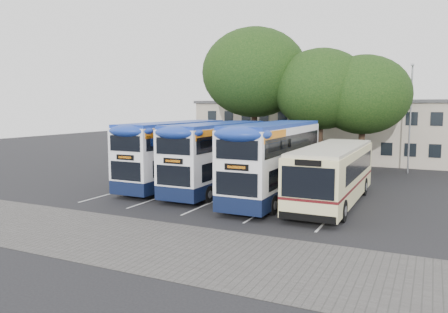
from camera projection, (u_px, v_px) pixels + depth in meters
ground at (252, 221)px, 21.32m from camera, size 120.00×120.00×0.00m
paving_strip at (160, 245)px, 17.70m from camera, size 40.00×6.00×0.01m
bay_lines at (227, 196)px, 27.41m from camera, size 14.12×11.00×0.01m
depot_building at (350, 130)px, 45.13m from camera, size 32.40×8.40×6.20m
lamp_post at (410, 113)px, 36.04m from camera, size 0.25×1.05×9.06m
tree_left at (255, 73)px, 38.80m from camera, size 9.32×9.32×12.54m
tree_mid at (321, 89)px, 36.31m from camera, size 7.91×7.91×10.38m
tree_right at (363, 95)px, 35.32m from camera, size 7.53×7.53×9.73m
bus_dd_left at (175, 151)px, 30.56m from camera, size 2.62×10.83×4.51m
bus_dd_mid at (217, 154)px, 28.86m from camera, size 2.62×10.81×4.51m
bus_dd_right at (274, 158)px, 26.11m from camera, size 2.69×11.07×4.62m
bus_single at (333, 171)px, 25.04m from camera, size 2.87×11.26×3.36m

